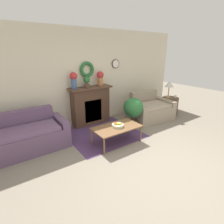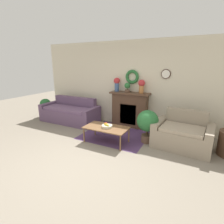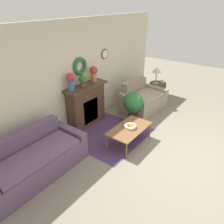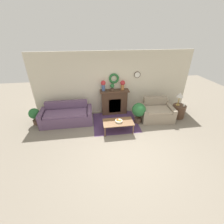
{
  "view_description": "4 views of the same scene",
  "coord_description": "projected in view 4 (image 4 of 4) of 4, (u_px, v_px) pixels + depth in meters",
  "views": [
    {
      "loc": [
        -2.31,
        -1.81,
        2.09
      ],
      "look_at": [
        -0.07,
        1.41,
        0.71
      ],
      "focal_mm": 28.0,
      "sensor_mm": 36.0,
      "label": 1
    },
    {
      "loc": [
        1.96,
        -2.51,
        2.0
      ],
      "look_at": [
        -0.12,
        1.55,
        0.73
      ],
      "focal_mm": 28.0,
      "sensor_mm": 36.0,
      "label": 2
    },
    {
      "loc": [
        -3.78,
        -1.08,
        3.06
      ],
      "look_at": [
        -0.3,
        1.53,
        0.81
      ],
      "focal_mm": 35.0,
      "sensor_mm": 36.0,
      "label": 3
    },
    {
      "loc": [
        -0.99,
        -3.4,
        3.43
      ],
      "look_at": [
        -0.27,
        1.52,
        0.66
      ],
      "focal_mm": 24.0,
      "sensor_mm": 36.0,
      "label": 4
    }
  ],
  "objects": [
    {
      "name": "potted_plant_floor_by_couch",
      "position": [
        35.0,
        115.0,
        5.97
      ],
      "size": [
        0.42,
        0.42,
        0.7
      ],
      "color": "brown",
      "rests_on": "ground_plane"
    },
    {
      "name": "potted_plant_floor_by_loveseat",
      "position": [
        139.0,
        111.0,
        6.03
      ],
      "size": [
        0.55,
        0.55,
        0.87
      ],
      "color": "brown",
      "rests_on": "ground_plane"
    },
    {
      "name": "table_lamp",
      "position": [
        180.0,
        95.0,
        6.23
      ],
      "size": [
        0.3,
        0.3,
        0.57
      ],
      "color": "#B28E42",
      "rests_on": "side_table_by_loveseat"
    },
    {
      "name": "wall_back",
      "position": [
        114.0,
        83.0,
        6.5
      ],
      "size": [
        6.8,
        0.16,
        2.7
      ],
      "color": "beige",
      "rests_on": "ground_plane"
    },
    {
      "name": "potted_plant_on_mantel",
      "position": [
        112.0,
        87.0,
        6.33
      ],
      "size": [
        0.18,
        0.18,
        0.3
      ],
      "color": "brown",
      "rests_on": "fireplace"
    },
    {
      "name": "fruit_bowl",
      "position": [
        119.0,
        121.0,
        5.52
      ],
      "size": [
        0.28,
        0.28,
        0.12
      ],
      "color": "beige",
      "rests_on": "coffee_table"
    },
    {
      "name": "mug",
      "position": [
        184.0,
        105.0,
        6.32
      ],
      "size": [
        0.08,
        0.08,
        0.09
      ],
      "color": "silver",
      "rests_on": "side_table_by_loveseat"
    },
    {
      "name": "vase_on_mantel_right",
      "position": [
        123.0,
        84.0,
        6.37
      ],
      "size": [
        0.2,
        0.2,
        0.41
      ],
      "color": "#AD6B38",
      "rests_on": "fireplace"
    },
    {
      "name": "coffee_table",
      "position": [
        118.0,
        123.0,
        5.56
      ],
      "size": [
        1.12,
        0.61,
        0.42
      ],
      "color": "brown",
      "rests_on": "ground_plane"
    },
    {
      "name": "side_table_by_loveseat",
      "position": [
        178.0,
        111.0,
        6.55
      ],
      "size": [
        0.56,
        0.56,
        0.56
      ],
      "color": "#4C3323",
      "rests_on": "ground_plane"
    },
    {
      "name": "loveseat_right",
      "position": [
        156.0,
        112.0,
        6.4
      ],
      "size": [
        1.41,
        1.06,
        0.87
      ],
      "rotation": [
        0.0,
        0.0,
        -0.08
      ],
      "color": "gray",
      "rests_on": "ground_plane"
    },
    {
      "name": "couch_left",
      "position": [
        67.0,
        116.0,
        6.14
      ],
      "size": [
        2.06,
        0.88,
        0.84
      ],
      "rotation": [
        0.0,
        0.0,
        0.0
      ],
      "color": "#604766",
      "rests_on": "ground_plane"
    },
    {
      "name": "fireplace",
      "position": [
        114.0,
        102.0,
        6.7
      ],
      "size": [
        1.26,
        0.41,
        1.13
      ],
      "color": "#4C3323",
      "rests_on": "ground_plane"
    },
    {
      "name": "vase_on_mantel_left",
      "position": [
        103.0,
        85.0,
        6.25
      ],
      "size": [
        0.2,
        0.2,
        0.44
      ],
      "color": "#3D5684",
      "rests_on": "fireplace"
    },
    {
      "name": "ground_plane",
      "position": [
        127.0,
        153.0,
        4.74
      ],
      "size": [
        16.0,
        16.0,
        0.0
      ],
      "primitive_type": "plane",
      "color": "gray"
    },
    {
      "name": "floor_rug",
      "position": [
        115.0,
        122.0,
        6.29
      ],
      "size": [
        1.82,
        1.71,
        0.01
      ],
      "color": "#4C335B",
      "rests_on": "ground_plane"
    }
  ]
}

